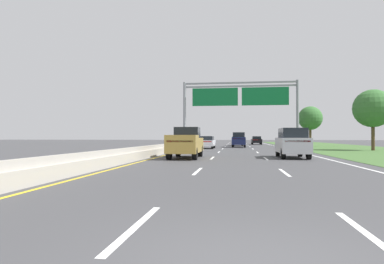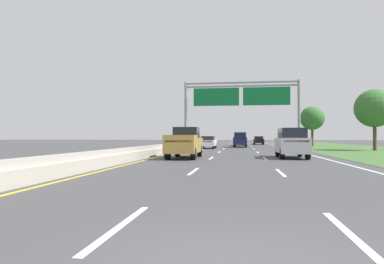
# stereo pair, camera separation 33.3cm
# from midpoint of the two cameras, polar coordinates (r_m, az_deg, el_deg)

# --- Properties ---
(ground_plane) EXTENTS (220.00, 220.00, 0.00)m
(ground_plane) POSITION_cam_midpoint_polar(r_m,az_deg,el_deg) (38.96, 8.25, -3.01)
(ground_plane) COLOR #3D3D3F
(lane_striping) EXTENTS (11.96, 106.00, 0.01)m
(lane_striping) POSITION_cam_midpoint_polar(r_m,az_deg,el_deg) (38.50, 8.25, -3.03)
(lane_striping) COLOR white
(lane_striping) RESTS_ON ground
(grass_verge_right) EXTENTS (14.00, 110.00, 0.02)m
(grass_verge_right) POSITION_cam_midpoint_polar(r_m,az_deg,el_deg) (41.38, 27.97, -2.78)
(grass_verge_right) COLOR #3D602D
(grass_verge_right) RESTS_ON ground
(median_barrier_concrete) EXTENTS (0.60, 110.00, 0.85)m
(median_barrier_concrete) POSITION_cam_midpoint_polar(r_m,az_deg,el_deg) (39.50, -1.38, -2.47)
(median_barrier_concrete) COLOR #A8A399
(median_barrier_concrete) RESTS_ON ground
(overhead_sign_gantry) EXTENTS (15.06, 0.42, 8.83)m
(overhead_sign_gantry) POSITION_cam_midpoint_polar(r_m,az_deg,el_deg) (44.18, 8.62, 5.46)
(overhead_sign_gantry) COLOR gray
(overhead_sign_gantry) RESTS_ON ground
(pickup_truck_gold) EXTENTS (2.05, 5.42, 2.20)m
(pickup_truck_gold) POSITION_cam_midpoint_polar(r_m,az_deg,el_deg) (23.54, -0.82, -1.87)
(pickup_truck_gold) COLOR #A38438
(pickup_truck_gold) RESTS_ON ground
(car_silver_right_lane_suv) EXTENTS (1.95, 4.72, 2.11)m
(car_silver_right_lane_suv) POSITION_cam_midpoint_polar(r_m,az_deg,el_deg) (24.62, 17.07, -1.73)
(car_silver_right_lane_suv) COLOR #B2B5BA
(car_silver_right_lane_suv) RESTS_ON ground
(car_white_left_lane_sedan) EXTENTS (1.90, 4.43, 1.57)m
(car_white_left_lane_sedan) POSITION_cam_midpoint_polar(r_m,az_deg,el_deg) (42.24, 3.01, -1.73)
(car_white_left_lane_sedan) COLOR silver
(car_white_left_lane_sedan) RESTS_ON ground
(car_black_right_lane_sedan) EXTENTS (1.86, 4.42, 1.57)m
(car_black_right_lane_sedan) POSITION_cam_midpoint_polar(r_m,az_deg,el_deg) (64.16, 11.48, -1.39)
(car_black_right_lane_sedan) COLOR black
(car_black_right_lane_sedan) RESTS_ON ground
(car_navy_centre_lane_suv) EXTENTS (1.95, 4.72, 2.11)m
(car_navy_centre_lane_suv) POSITION_cam_midpoint_polar(r_m,az_deg,el_deg) (48.07, 8.47, -1.28)
(car_navy_centre_lane_suv) COLOR #161E47
(car_navy_centre_lane_suv) RESTS_ON ground
(car_blue_centre_lane_sedan) EXTENTS (1.93, 4.45, 1.57)m
(car_blue_centre_lane_sedan) POSITION_cam_midpoint_polar(r_m,az_deg,el_deg) (55.68, 8.22, -1.50)
(car_blue_centre_lane_sedan) COLOR navy
(car_blue_centre_lane_sedan) RESTS_ON ground
(roadside_tree_mid) EXTENTS (4.12, 4.12, 6.64)m
(roadside_tree_mid) POSITION_cam_midpoint_polar(r_m,az_deg,el_deg) (40.97, 29.03, 3.58)
(roadside_tree_mid) COLOR #4C3823
(roadside_tree_mid) RESTS_ON ground
(roadside_tree_far) EXTENTS (3.68, 3.68, 6.21)m
(roadside_tree_far) POSITION_cam_midpoint_polar(r_m,az_deg,el_deg) (54.67, 20.08, 2.24)
(roadside_tree_far) COLOR #4C3823
(roadside_tree_far) RESTS_ON ground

